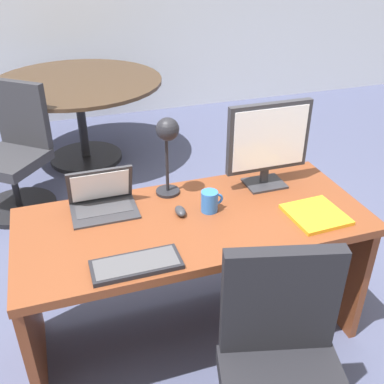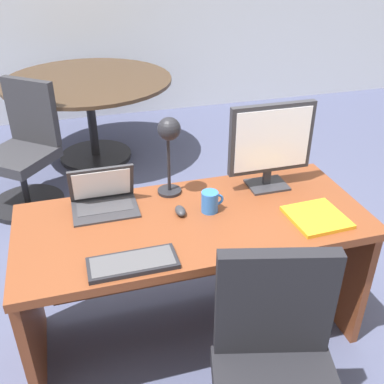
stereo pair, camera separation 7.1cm
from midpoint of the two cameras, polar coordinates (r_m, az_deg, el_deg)
The scene contains 11 objects.
ground at distance 3.72m, azimuth -5.69°, elevation -0.48°, with size 12.00×12.00×0.00m, color #474C6B.
desk at distance 2.24m, azimuth 0.84°, elevation -7.13°, with size 1.62×0.70×0.74m.
monitor at distance 2.27m, azimuth 10.85°, elevation 6.24°, with size 0.43×0.16×0.44m.
laptop at distance 2.18m, azimuth -10.25°, elevation -0.32°, with size 0.31×0.23×0.21m.
keyboard at distance 1.82m, azimuth -6.39°, elevation -8.93°, with size 0.36×0.15×0.02m.
mouse at distance 2.10m, azimuth -0.52°, elevation -2.41°, with size 0.05×0.08×0.04m.
desk_lamp at distance 2.13m, azimuth -1.95°, elevation 6.64°, with size 0.12×0.14×0.41m.
book at distance 2.16m, azimuth 16.39°, elevation -3.10°, with size 0.26×0.27×0.02m.
coffee_mug at distance 2.11m, azimuth 3.27°, elevation -1.23°, with size 0.11×0.08×0.10m.
meeting_table at distance 4.21m, azimuth -12.36°, elevation 11.45°, with size 1.48×1.48×0.76m.
meeting_chair_near at distance 3.65m, azimuth -19.80°, elevation 4.03°, with size 0.65×0.65×0.95m.
Camera 2 is at (-0.49, -1.67, 1.89)m, focal length 42.20 mm.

